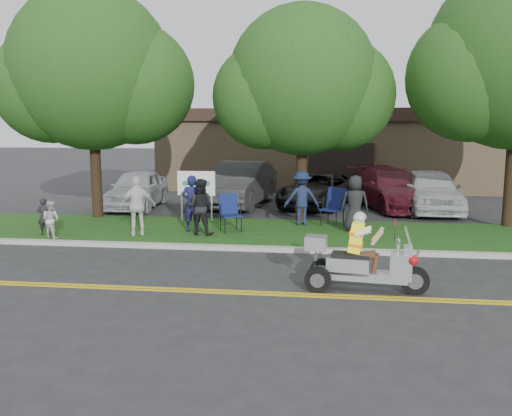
# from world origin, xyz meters

# --- Properties ---
(ground) EXTENTS (120.00, 120.00, 0.00)m
(ground) POSITION_xyz_m (0.00, 0.00, 0.00)
(ground) COLOR #28282B
(ground) RESTS_ON ground
(centerline_near) EXTENTS (60.00, 0.10, 0.01)m
(centerline_near) POSITION_xyz_m (0.00, -0.58, 0.01)
(centerline_near) COLOR gold
(centerline_near) RESTS_ON ground
(centerline_far) EXTENTS (60.00, 0.10, 0.01)m
(centerline_far) POSITION_xyz_m (0.00, -0.42, 0.01)
(centerline_far) COLOR gold
(centerline_far) RESTS_ON ground
(curb) EXTENTS (60.00, 0.25, 0.12)m
(curb) POSITION_xyz_m (0.00, 3.05, 0.06)
(curb) COLOR #A8A89E
(curb) RESTS_ON ground
(grass_verge) EXTENTS (60.00, 4.00, 0.10)m
(grass_verge) POSITION_xyz_m (0.00, 5.20, 0.06)
(grass_verge) COLOR #124412
(grass_verge) RESTS_ON ground
(commercial_building) EXTENTS (18.00, 8.20, 4.00)m
(commercial_building) POSITION_xyz_m (2.00, 18.98, 2.01)
(commercial_building) COLOR #9E7F5B
(commercial_building) RESTS_ON ground
(tree_left) EXTENTS (6.62, 5.40, 7.78)m
(tree_left) POSITION_xyz_m (-6.44, 7.03, 4.85)
(tree_left) COLOR #332114
(tree_left) RESTS_ON ground
(tree_mid) EXTENTS (5.88, 4.80, 7.05)m
(tree_mid) POSITION_xyz_m (0.55, 7.23, 4.43)
(tree_mid) COLOR #332114
(tree_mid) RESTS_ON ground
(business_sign) EXTENTS (1.25, 0.06, 1.75)m
(business_sign) POSITION_xyz_m (-2.90, 6.60, 1.26)
(business_sign) COLOR silver
(business_sign) RESTS_ON ground
(trike_scooter) EXTENTS (2.43, 0.87, 1.59)m
(trike_scooter) POSITION_xyz_m (2.00, -0.06, 0.56)
(trike_scooter) COLOR black
(trike_scooter) RESTS_ON ground
(lawn_chair_a) EXTENTS (0.85, 0.86, 1.18)m
(lawn_chair_a) POSITION_xyz_m (1.59, 6.44, 0.77)
(lawn_chair_a) COLOR black
(lawn_chair_a) RESTS_ON grass_verge
(lawn_chair_b) EXTENTS (0.80, 0.81, 1.11)m
(lawn_chair_b) POSITION_xyz_m (-1.53, 5.09, 0.73)
(lawn_chair_b) COLOR black
(lawn_chair_b) RESTS_ON grass_verge
(spectator_adult_left) EXTENTS (0.62, 0.41, 1.68)m
(spectator_adult_left) POSITION_xyz_m (-2.61, 4.83, 0.95)
(spectator_adult_left) COLOR #181844
(spectator_adult_left) RESTS_ON grass_verge
(spectator_adult_mid) EXTENTS (0.88, 0.74, 1.62)m
(spectator_adult_mid) POSITION_xyz_m (-2.26, 4.43, 0.92)
(spectator_adult_mid) COLOR black
(spectator_adult_mid) RESTS_ON grass_verge
(spectator_adult_right) EXTENTS (1.08, 0.77, 1.70)m
(spectator_adult_right) POSITION_xyz_m (-4.03, 4.12, 0.96)
(spectator_adult_right) COLOR silver
(spectator_adult_right) RESTS_ON grass_verge
(spectator_chair_a) EXTENTS (1.21, 0.83, 1.72)m
(spectator_chair_a) POSITION_xyz_m (0.56, 6.37, 0.96)
(spectator_chair_a) COLOR #172241
(spectator_chair_a) RESTS_ON grass_verge
(spectator_chair_b) EXTENTS (0.83, 0.55, 1.68)m
(spectator_chair_b) POSITION_xyz_m (2.17, 5.49, 0.95)
(spectator_chair_b) COLOR black
(spectator_chair_b) RESTS_ON grass_verge
(child_left) EXTENTS (0.42, 0.30, 1.08)m
(child_left) POSITION_xyz_m (-6.72, 3.81, 0.65)
(child_left) COLOR black
(child_left) RESTS_ON grass_verge
(child_right) EXTENTS (0.61, 0.53, 1.06)m
(child_right) POSITION_xyz_m (-6.29, 3.40, 0.63)
(child_right) COLOR beige
(child_right) RESTS_ON grass_verge
(parked_car_far_left) EXTENTS (2.01, 4.45, 1.48)m
(parked_car_far_left) POSITION_xyz_m (-6.02, 9.67, 0.74)
(parked_car_far_left) COLOR #ACAFB3
(parked_car_far_left) RESTS_ON ground
(parked_car_left) EXTENTS (2.51, 5.54, 1.76)m
(parked_car_left) POSITION_xyz_m (-2.10, 10.66, 0.88)
(parked_car_left) COLOR #303033
(parked_car_left) RESTS_ON ground
(parked_car_mid) EXTENTS (3.63, 5.25, 1.33)m
(parked_car_mid) POSITION_xyz_m (1.04, 10.90, 0.67)
(parked_car_mid) COLOR black
(parked_car_mid) RESTS_ON ground
(parked_car_right) EXTENTS (3.56, 5.70, 1.54)m
(parked_car_right) POSITION_xyz_m (3.82, 10.89, 0.77)
(parked_car_right) COLOR #4D111C
(parked_car_right) RESTS_ON ground
(parked_car_far_right) EXTENTS (1.93, 4.75, 1.61)m
(parked_car_far_right) POSITION_xyz_m (5.21, 10.15, 0.81)
(parked_car_far_right) COLOR silver
(parked_car_far_right) RESTS_ON ground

